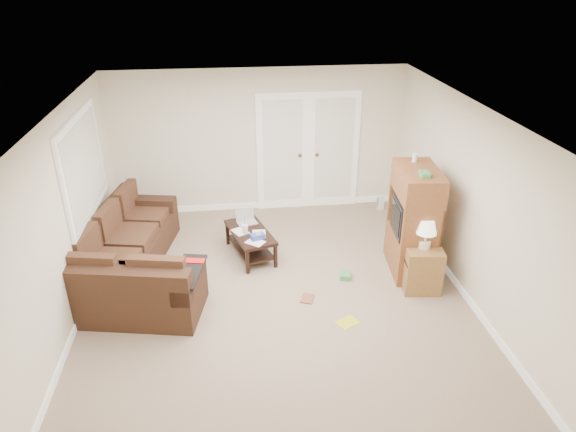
{
  "coord_description": "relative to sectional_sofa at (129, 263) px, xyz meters",
  "views": [
    {
      "loc": [
        -0.53,
        -5.69,
        4.03
      ],
      "look_at": [
        0.18,
        0.14,
        1.1
      ],
      "focal_mm": 32.0,
      "sensor_mm": 36.0,
      "label": 1
    }
  ],
  "objects": [
    {
      "name": "floor",
      "position": [
        1.97,
        -0.52,
        -0.32
      ],
      "size": [
        5.5,
        5.5,
        0.0
      ],
      "primitive_type": "plane",
      "color": "gray",
      "rests_on": "ground"
    },
    {
      "name": "ceiling",
      "position": [
        1.97,
        -0.52,
        2.18
      ],
      "size": [
        5.0,
        5.5,
        0.02
      ],
      "primitive_type": "cube",
      "color": "silver",
      "rests_on": "wall_back"
    },
    {
      "name": "wall_left",
      "position": [
        -0.53,
        -0.52,
        0.93
      ],
      "size": [
        0.02,
        5.5,
        2.5
      ],
      "primitive_type": "cube",
      "color": "silver",
      "rests_on": "floor"
    },
    {
      "name": "wall_right",
      "position": [
        4.47,
        -0.52,
        0.93
      ],
      "size": [
        0.02,
        5.5,
        2.5
      ],
      "primitive_type": "cube",
      "color": "silver",
      "rests_on": "floor"
    },
    {
      "name": "wall_back",
      "position": [
        1.97,
        2.23,
        0.93
      ],
      "size": [
        5.0,
        0.02,
        2.5
      ],
      "primitive_type": "cube",
      "color": "silver",
      "rests_on": "floor"
    },
    {
      "name": "wall_front",
      "position": [
        1.97,
        -3.27,
        0.93
      ],
      "size": [
        5.0,
        0.02,
        2.5
      ],
      "primitive_type": "cube",
      "color": "silver",
      "rests_on": "floor"
    },
    {
      "name": "baseboards",
      "position": [
        1.97,
        -0.52,
        -0.27
      ],
      "size": [
        5.0,
        5.5,
        0.1
      ],
      "primitive_type": null,
      "color": "white",
      "rests_on": "floor"
    },
    {
      "name": "french_doors",
      "position": [
        2.82,
        2.2,
        0.71
      ],
      "size": [
        1.8,
        0.05,
        2.13
      ],
      "color": "white",
      "rests_on": "floor"
    },
    {
      "name": "window_left",
      "position": [
        -0.49,
        0.48,
        1.23
      ],
      "size": [
        0.05,
        1.92,
        1.42
      ],
      "color": "white",
      "rests_on": "wall_left"
    },
    {
      "name": "sectional_sofa",
      "position": [
        0.0,
        0.0,
        0.0
      ],
      "size": [
        1.92,
        2.96,
        0.83
      ],
      "rotation": [
        0.0,
        0.0,
        -0.2
      ],
      "color": "#3C2417",
      "rests_on": "floor"
    },
    {
      "name": "coffee_table",
      "position": [
        1.69,
        0.58,
        -0.1
      ],
      "size": [
        0.77,
        1.11,
        0.69
      ],
      "rotation": [
        0.0,
        0.0,
        0.29
      ],
      "color": "black",
      "rests_on": "floor"
    },
    {
      "name": "tv_armoire",
      "position": [
        3.95,
        -0.1,
        0.46
      ],
      "size": [
        0.62,
        1.01,
        1.66
      ],
      "rotation": [
        0.0,
        0.0,
        -0.1
      ],
      "color": "brown",
      "rests_on": "floor"
    },
    {
      "name": "side_cabinet",
      "position": [
        3.95,
        -0.58,
        0.04
      ],
      "size": [
        0.54,
        0.54,
        1.02
      ],
      "rotation": [
        0.0,
        0.0,
        -0.12
      ],
      "color": "olive",
      "rests_on": "floor"
    },
    {
      "name": "space_heater",
      "position": [
        4.11,
        1.89,
        -0.19
      ],
      "size": [
        0.12,
        0.11,
        0.27
      ],
      "primitive_type": "cube",
      "rotation": [
        0.0,
        0.0,
        0.18
      ],
      "color": "white",
      "rests_on": "floor"
    },
    {
      "name": "floor_magazine",
      "position": [
        2.8,
        -1.22,
        -0.32
      ],
      "size": [
        0.33,
        0.3,
        0.01
      ],
      "primitive_type": "cube",
      "rotation": [
        0.0,
        0.0,
        0.49
      ],
      "color": "gold",
      "rests_on": "floor"
    },
    {
      "name": "floor_greenbox",
      "position": [
        2.99,
        -0.23,
        -0.29
      ],
      "size": [
        0.19,
        0.22,
        0.08
      ],
      "primitive_type": "cube",
      "rotation": [
        0.0,
        0.0,
        -0.25
      ],
      "color": "#408D4F",
      "rests_on": "floor"
    },
    {
      "name": "floor_book",
      "position": [
        2.3,
        -0.65,
        -0.32
      ],
      "size": [
        0.23,
        0.26,
        0.02
      ],
      "primitive_type": "imported",
      "rotation": [
        0.0,
        0.0,
        -0.36
      ],
      "color": "brown",
      "rests_on": "floor"
    }
  ]
}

